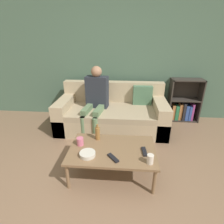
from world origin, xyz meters
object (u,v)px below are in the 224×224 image
object	(u,v)px
tv_remote_0	(144,152)
bottle	(98,133)
coffee_table	(112,151)
tv_remote_1	(113,158)
bookshelf	(183,105)
cup_near	(80,141)
couch	(112,114)
person_adult	(96,95)
cup_far	(150,159)
snack_bowl	(88,154)

from	to	relation	value
tv_remote_0	bottle	distance (m)	0.65
coffee_table	tv_remote_1	distance (m)	0.19
bookshelf	cup_near	size ratio (longest dim) A/B	8.72
couch	person_adult	distance (m)	0.49
couch	cup_far	xyz separation A→B (m)	(0.53, -1.49, 0.15)
coffee_table	bottle	distance (m)	0.32
couch	coffee_table	distance (m)	1.27
person_adult	tv_remote_0	size ratio (longest dim) A/B	6.73
snack_bowl	tv_remote_1	bearing A→B (deg)	-5.81
tv_remote_0	bottle	bearing A→B (deg)	152.85
bookshelf	tv_remote_0	size ratio (longest dim) A/B	5.03
tv_remote_1	snack_bowl	xyz separation A→B (m)	(-0.30, 0.03, 0.01)
cup_far	tv_remote_1	xyz separation A→B (m)	(-0.41, 0.04, -0.04)
coffee_table	person_adult	size ratio (longest dim) A/B	0.90
bookshelf	couch	bearing A→B (deg)	-162.36
couch	bookshelf	size ratio (longest dim) A/B	2.27
couch	person_adult	xyz separation A→B (m)	(-0.29, -0.08, 0.39)
cup_far	bottle	distance (m)	0.78
couch	coffee_table	bearing A→B (deg)	-85.52
bookshelf	bottle	xyz separation A→B (m)	(-1.54, -1.51, 0.13)
couch	tv_remote_1	distance (m)	1.46
tv_remote_0	coffee_table	bearing A→B (deg)	169.21
bookshelf	coffee_table	distance (m)	2.17
bookshelf	cup_far	xyz separation A→B (m)	(-0.90, -1.94, 0.09)
bookshelf	cup_far	world-z (taller)	bookshelf
person_adult	cup_near	world-z (taller)	person_adult
coffee_table	bottle	world-z (taller)	bottle
coffee_table	couch	bearing A→B (deg)	94.48
coffee_table	person_adult	world-z (taller)	person_adult
cup_far	couch	bearing A→B (deg)	109.56
tv_remote_1	cup_far	bearing A→B (deg)	-45.07
cup_near	bottle	world-z (taller)	bottle
cup_near	tv_remote_0	world-z (taller)	cup_near
cup_near	cup_far	bearing A→B (deg)	-18.51
tv_remote_1	snack_bowl	bearing A→B (deg)	134.83
person_adult	cup_far	bearing A→B (deg)	-51.54
cup_far	tv_remote_1	distance (m)	0.41
person_adult	tv_remote_1	size ratio (longest dim) A/B	7.21
cup_far	tv_remote_0	distance (m)	0.20
coffee_table	cup_near	distance (m)	0.42
cup_near	snack_bowl	distance (m)	0.25
person_adult	snack_bowl	world-z (taller)	person_adult
cup_near	snack_bowl	xyz separation A→B (m)	(0.14, -0.21, -0.03)
coffee_table	bottle	size ratio (longest dim) A/B	4.78
bottle	bookshelf	bearing A→B (deg)	44.38
coffee_table	snack_bowl	size ratio (longest dim) A/B	5.72
snack_bowl	tv_remote_0	bearing A→B (deg)	10.13
coffee_table	snack_bowl	xyz separation A→B (m)	(-0.27, -0.16, 0.05)
bookshelf	tv_remote_1	size ratio (longest dim) A/B	5.39
person_adult	couch	bearing A→B (deg)	24.23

